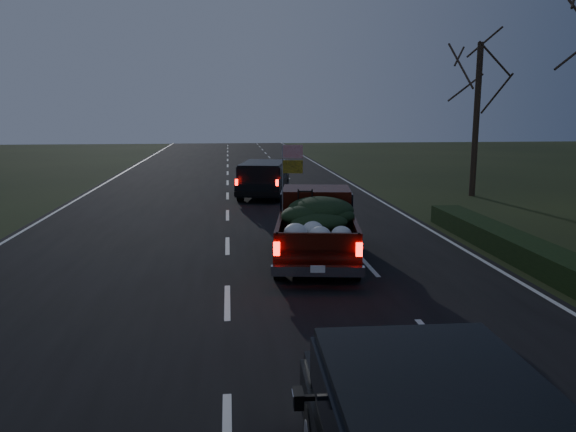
{
  "coord_description": "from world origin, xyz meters",
  "views": [
    {
      "loc": [
        0.09,
        -11.2,
        3.91
      ],
      "look_at": [
        1.56,
        2.74,
        1.3
      ],
      "focal_mm": 35.0,
      "sensor_mm": 36.0,
      "label": 1
    }
  ],
  "objects": [
    {
      "name": "lead_suv",
      "position": [
        1.67,
        14.49,
        1.01
      ],
      "size": [
        2.79,
        4.91,
        1.33
      ],
      "rotation": [
        0.0,
        0.0,
        -0.19
      ],
      "color": "black",
      "rests_on": "ground"
    },
    {
      "name": "road_asphalt",
      "position": [
        0.0,
        0.0,
        0.01
      ],
      "size": [
        14.0,
        120.0,
        0.02
      ],
      "primitive_type": "cube",
      "color": "black",
      "rests_on": "ground"
    },
    {
      "name": "bare_tree_far",
      "position": [
        11.5,
        14.0,
        5.23
      ],
      "size": [
        3.6,
        3.6,
        7.0
      ],
      "color": "black",
      "rests_on": "ground"
    },
    {
      "name": "hedge_row",
      "position": [
        7.8,
        3.0,
        0.3
      ],
      "size": [
        1.0,
        10.0,
        0.6
      ],
      "primitive_type": "cube",
      "color": "black",
      "rests_on": "ground"
    },
    {
      "name": "pickup_truck",
      "position": [
        2.38,
        3.28,
        1.02
      ],
      "size": [
        2.7,
        5.44,
        2.73
      ],
      "rotation": [
        0.0,
        0.0,
        -0.14
      ],
      "color": "#350D07",
      "rests_on": "ground"
    },
    {
      "name": "ground",
      "position": [
        0.0,
        0.0,
        0.0
      ],
      "size": [
        120.0,
        120.0,
        0.0
      ],
      "primitive_type": "plane",
      "color": "black",
      "rests_on": "ground"
    }
  ]
}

